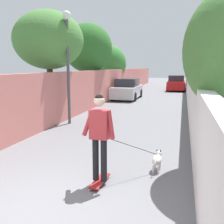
{
  "coord_description": "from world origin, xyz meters",
  "views": [
    {
      "loc": [
        -3.42,
        -2.39,
        2.43
      ],
      "look_at": [
        4.47,
        -0.24,
        1.0
      ],
      "focal_mm": 41.95,
      "sensor_mm": 36.0,
      "label": 1
    }
  ],
  "objects_px": {
    "tree_left_distant": "(88,48)",
    "lamp_post": "(68,49)",
    "tree_left_far": "(110,64)",
    "dog": "(157,159)",
    "car_far": "(176,83)",
    "skateboard": "(100,181)",
    "person_skateboarder": "(99,131)",
    "tree_left_near": "(49,40)",
    "car_near": "(127,89)"
  },
  "relations": [
    {
      "from": "tree_left_near",
      "to": "tree_left_distant",
      "type": "bearing_deg",
      "value": 1.82
    },
    {
      "from": "skateboard",
      "to": "tree_left_near",
      "type": "bearing_deg",
      "value": 35.69
    },
    {
      "from": "tree_left_far",
      "to": "dog",
      "type": "height_order",
      "value": "tree_left_far"
    },
    {
      "from": "person_skateboarder",
      "to": "car_far",
      "type": "relative_size",
      "value": 0.43
    },
    {
      "from": "skateboard",
      "to": "person_skateboarder",
      "type": "xyz_separation_m",
      "value": [
        -0.0,
        0.0,
        1.08
      ]
    },
    {
      "from": "person_skateboarder",
      "to": "car_far",
      "type": "xyz_separation_m",
      "value": [
        22.7,
        -0.89,
        -0.43
      ]
    },
    {
      "from": "car_far",
      "to": "skateboard",
      "type": "bearing_deg",
      "value": 177.74
    },
    {
      "from": "skateboard",
      "to": "dog",
      "type": "bearing_deg",
      "value": -45.56
    },
    {
      "from": "lamp_post",
      "to": "car_far",
      "type": "xyz_separation_m",
      "value": [
        17.41,
        -3.97,
        -2.43
      ]
    },
    {
      "from": "tree_left_near",
      "to": "lamp_post",
      "type": "bearing_deg",
      "value": -120.56
    },
    {
      "from": "tree_left_distant",
      "to": "car_far",
      "type": "relative_size",
      "value": 1.23
    },
    {
      "from": "tree_left_near",
      "to": "skateboard",
      "type": "relative_size",
      "value": 6.05
    },
    {
      "from": "dog",
      "to": "tree_left_far",
      "type": "bearing_deg",
      "value": 19.23
    },
    {
      "from": "tree_left_far",
      "to": "skateboard",
      "type": "distance_m",
      "value": 18.32
    },
    {
      "from": "tree_left_distant",
      "to": "lamp_post",
      "type": "xyz_separation_m",
      "value": [
        -6.24,
        -1.43,
        -0.45
      ]
    },
    {
      "from": "tree_left_far",
      "to": "tree_left_distant",
      "type": "bearing_deg",
      "value": -178.39
    },
    {
      "from": "skateboard",
      "to": "person_skateboarder",
      "type": "distance_m",
      "value": 1.08
    },
    {
      "from": "lamp_post",
      "to": "dog",
      "type": "height_order",
      "value": "lamp_post"
    },
    {
      "from": "skateboard",
      "to": "car_near",
      "type": "height_order",
      "value": "car_near"
    },
    {
      "from": "tree_left_far",
      "to": "tree_left_distant",
      "type": "xyz_separation_m",
      "value": [
        -6.0,
        -0.17,
        0.95
      ]
    },
    {
      "from": "dog",
      "to": "car_far",
      "type": "height_order",
      "value": "car_far"
    },
    {
      "from": "tree_left_near",
      "to": "skateboard",
      "type": "distance_m",
      "value": 8.21
    },
    {
      "from": "car_far",
      "to": "car_near",
      "type": "bearing_deg",
      "value": 157.73
    },
    {
      "from": "tree_left_distant",
      "to": "lamp_post",
      "type": "bearing_deg",
      "value": -167.11
    },
    {
      "from": "dog",
      "to": "tree_left_distant",
      "type": "bearing_deg",
      "value": 28.03
    },
    {
      "from": "tree_left_near",
      "to": "person_skateboarder",
      "type": "bearing_deg",
      "value": -144.31
    },
    {
      "from": "tree_left_near",
      "to": "lamp_post",
      "type": "xyz_separation_m",
      "value": [
        -0.74,
        -1.25,
        -0.43
      ]
    },
    {
      "from": "skateboard",
      "to": "tree_left_far",
      "type": "bearing_deg",
      "value": 14.93
    },
    {
      "from": "tree_left_near",
      "to": "car_far",
      "type": "height_order",
      "value": "tree_left_near"
    },
    {
      "from": "lamp_post",
      "to": "person_skateboarder",
      "type": "relative_size",
      "value": 2.58
    },
    {
      "from": "person_skateboarder",
      "to": "skateboard",
      "type": "bearing_deg",
      "value": -56.31
    },
    {
      "from": "tree_left_far",
      "to": "person_skateboarder",
      "type": "height_order",
      "value": "tree_left_far"
    },
    {
      "from": "tree_left_near",
      "to": "person_skateboarder",
      "type": "relative_size",
      "value": 2.71
    },
    {
      "from": "tree_left_distant",
      "to": "dog",
      "type": "distance_m",
      "value": 12.32
    },
    {
      "from": "tree_left_far",
      "to": "tree_left_distant",
      "type": "distance_m",
      "value": 6.08
    },
    {
      "from": "dog",
      "to": "car_far",
      "type": "bearing_deg",
      "value": 0.47
    },
    {
      "from": "dog",
      "to": "car_far",
      "type": "relative_size",
      "value": 0.32
    },
    {
      "from": "skateboard",
      "to": "person_skateboarder",
      "type": "bearing_deg",
      "value": 123.69
    },
    {
      "from": "car_near",
      "to": "tree_left_distant",
      "type": "bearing_deg",
      "value": 145.45
    },
    {
      "from": "skateboard",
      "to": "person_skateboarder",
      "type": "relative_size",
      "value": 0.45
    },
    {
      "from": "tree_left_near",
      "to": "skateboard",
      "type": "xyz_separation_m",
      "value": [
        -6.03,
        -4.33,
        -3.51
      ]
    },
    {
      "from": "tree_left_near",
      "to": "car_near",
      "type": "height_order",
      "value": "tree_left_near"
    },
    {
      "from": "tree_left_near",
      "to": "tree_left_far",
      "type": "bearing_deg",
      "value": 1.71
    },
    {
      "from": "skateboard",
      "to": "car_near",
      "type": "distance_m",
      "value": 14.7
    },
    {
      "from": "lamp_post",
      "to": "car_near",
      "type": "relative_size",
      "value": 1.1
    },
    {
      "from": "dog",
      "to": "tree_left_near",
      "type": "bearing_deg",
      "value": 47.36
    },
    {
      "from": "tree_left_near",
      "to": "car_far",
      "type": "relative_size",
      "value": 1.16
    },
    {
      "from": "car_far",
      "to": "person_skateboarder",
      "type": "bearing_deg",
      "value": 177.74
    },
    {
      "from": "car_near",
      "to": "car_far",
      "type": "bearing_deg",
      "value": -22.27
    },
    {
      "from": "lamp_post",
      "to": "dog",
      "type": "bearing_deg",
      "value": -135.58
    }
  ]
}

